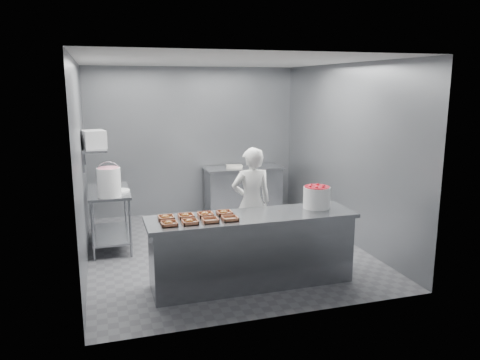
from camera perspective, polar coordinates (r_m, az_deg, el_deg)
name	(u,v)px	position (r m, az deg, el deg)	size (l,w,h in m)	color
floor	(224,248)	(7.28, -1.94, -8.31)	(4.50, 4.50, 0.00)	#4C4C51
ceiling	(223,61)	(6.85, -2.11, 14.29)	(4.50, 4.50, 0.00)	white
wall_back	(193,141)	(9.10, -5.70, 4.76)	(4.00, 0.04, 2.80)	slate
wall_left	(81,165)	(6.70, -18.79, 1.72)	(0.04, 4.50, 2.80)	slate
wall_right	(344,153)	(7.68, 12.57, 3.26)	(0.04, 4.50, 2.80)	slate
service_counter	(252,249)	(5.91, 1.47, -8.47)	(2.60, 0.70, 0.90)	slate
prep_table	(110,209)	(7.45, -15.57, -3.48)	(0.60, 1.20, 0.90)	slate
back_counter	(243,190)	(9.14, 0.39, -1.17)	(1.50, 0.60, 0.90)	slate
wall_shelf	(94,148)	(7.27, -17.33, 3.74)	(0.35, 0.90, 0.03)	slate
tray_0	(169,223)	(5.41, -8.64, -5.25)	(0.19, 0.18, 0.06)	tan
tray_1	(190,222)	(5.45, -6.14, -5.06)	(0.19, 0.18, 0.06)	tan
tray_2	(210,220)	(5.50, -3.64, -4.90)	(0.19, 0.18, 0.04)	tan
tray_3	(230,218)	(5.56, -1.22, -4.70)	(0.19, 0.18, 0.04)	tan
tray_4	(166,217)	(5.65, -9.02, -4.53)	(0.19, 0.18, 0.06)	tan
tray_5	(186,216)	(5.69, -6.62, -4.36)	(0.19, 0.18, 0.06)	tan
tray_6	(205,214)	(5.73, -4.25, -4.18)	(0.19, 0.18, 0.06)	tan
tray_7	(224,213)	(5.79, -1.93, -4.00)	(0.19, 0.18, 0.06)	tan
worker	(252,202)	(6.77, 1.41, -2.74)	(0.59, 0.38, 1.60)	white
strawberry_tub	(317,196)	(6.14, 9.33, -1.98)	(0.35, 0.35, 0.29)	white
glaze_bucket	(109,182)	(6.90, -15.68, -0.18)	(0.35, 0.33, 0.51)	white
bucket_lid	(119,191)	(7.22, -14.56, -1.30)	(0.32, 0.32, 0.03)	white
rag	(104,184)	(7.79, -16.30, -0.48)	(0.13, 0.11, 0.02)	#CCB28C
appliance	(94,139)	(7.13, -17.40, 4.77)	(0.30, 0.34, 0.26)	gray
paper_stack	(234,166)	(9.00, -0.70, 1.68)	(0.30, 0.22, 0.05)	silver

